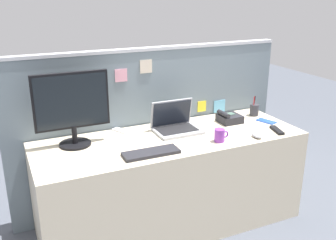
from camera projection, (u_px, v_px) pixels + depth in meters
name	position (u px, v px, depth m)	size (l,w,h in m)	color
ground_plane	(171.00, 223.00, 3.01)	(10.00, 10.00, 0.00)	#4C515B
desk	(171.00, 182.00, 2.90)	(1.96, 0.69, 0.72)	beige
cubicle_divider	(151.00, 128.00, 3.13)	(2.27, 0.08, 1.32)	slate
desktop_monitor	(72.00, 106.00, 2.56)	(0.51, 0.22, 0.51)	black
laptop	(175.00, 124.00, 2.90)	(0.33, 0.26, 0.23)	#9EA0A8
desk_phone	(229.00, 118.00, 3.08)	(0.17, 0.16, 0.10)	#232328
keyboard_main	(151.00, 153.00, 2.50)	(0.37, 0.13, 0.02)	#232328
computer_mouse_right_hand	(257.00, 135.00, 2.78)	(0.06, 0.10, 0.03)	#9EA0A8
pen_cup	(254.00, 110.00, 3.25)	(0.07, 0.07, 0.17)	#333338
cell_phone_white_slab	(121.00, 130.00, 2.91)	(0.06, 0.14, 0.01)	silver
cell_phone_blue_case	(266.00, 121.00, 3.11)	(0.07, 0.15, 0.01)	blue
tv_remote	(277.00, 130.00, 2.90)	(0.04, 0.17, 0.02)	black
coffee_mug	(220.00, 135.00, 2.70)	(0.11, 0.07, 0.09)	purple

